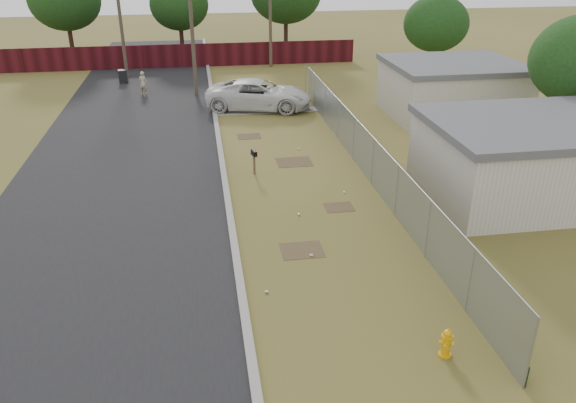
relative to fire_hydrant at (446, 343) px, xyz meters
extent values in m
plane|color=olive|center=(-1.77, 10.65, -0.38)|extent=(120.00, 120.00, 0.00)
cube|color=black|center=(-9.27, 18.65, -0.37)|extent=(9.00, 60.00, 0.02)
cube|color=gray|center=(-4.77, 18.65, -0.32)|extent=(0.25, 60.00, 0.12)
cube|color=gray|center=(-1.77, 22.15, -0.37)|extent=(6.20, 1.00, 0.03)
cylinder|color=gray|center=(1.33, -1.35, 0.62)|extent=(0.06, 0.06, 2.00)
cylinder|color=gray|center=(1.33, 1.65, 0.62)|extent=(0.06, 0.06, 2.00)
cylinder|color=gray|center=(1.33, 4.65, 0.62)|extent=(0.06, 0.06, 2.00)
cylinder|color=gray|center=(1.33, 7.65, 0.62)|extent=(0.06, 0.06, 2.00)
cylinder|color=gray|center=(1.33, 10.65, 0.62)|extent=(0.06, 0.06, 2.00)
cylinder|color=gray|center=(1.33, 13.65, 0.62)|extent=(0.06, 0.06, 2.00)
cylinder|color=gray|center=(1.33, 16.65, 0.62)|extent=(0.06, 0.06, 2.00)
cylinder|color=gray|center=(1.33, 19.65, 0.62)|extent=(0.06, 0.06, 2.00)
cylinder|color=gray|center=(1.33, 22.65, 0.62)|extent=(0.06, 0.06, 2.00)
cylinder|color=gray|center=(1.33, 25.65, 0.62)|extent=(0.06, 0.06, 2.00)
cylinder|color=gray|center=(1.33, 11.65, 1.62)|extent=(0.04, 26.00, 0.04)
cube|color=gray|center=(1.33, 11.65, 0.62)|extent=(0.01, 26.00, 2.00)
cube|color=black|center=(1.39, 11.65, -0.08)|extent=(0.03, 26.00, 0.60)
cube|color=#430E14|center=(-7.77, 35.65, 0.52)|extent=(30.00, 0.12, 1.80)
cylinder|color=brown|center=(-5.77, 26.65, 4.12)|extent=(0.24, 0.24, 9.00)
cylinder|color=brown|center=(-10.77, 32.65, 4.12)|extent=(0.24, 0.24, 9.00)
cylinder|color=brown|center=(0.23, 34.65, 4.12)|extent=(0.24, 0.24, 9.00)
cube|color=beige|center=(7.23, 8.65, 1.02)|extent=(8.00, 6.00, 2.80)
cube|color=#535459|center=(7.23, 8.65, 2.57)|extent=(8.32, 6.24, 0.30)
cube|color=beige|center=(8.73, 19.65, 1.02)|extent=(7.00, 6.00, 2.80)
cube|color=#535459|center=(8.73, 19.65, 2.57)|extent=(7.28, 6.24, 0.30)
cylinder|color=#382419|center=(-15.77, 39.65, 1.27)|extent=(0.36, 0.36, 3.30)
ellipsoid|color=black|center=(-15.77, 39.65, 4.49)|extent=(5.70, 5.70, 4.84)
cylinder|color=#382419|center=(-6.77, 40.65, 1.05)|extent=(0.36, 0.36, 2.86)
ellipsoid|color=black|center=(-6.77, 40.65, 3.84)|extent=(4.94, 4.94, 4.20)
cylinder|color=#382419|center=(2.23, 39.65, 1.38)|extent=(0.36, 0.36, 3.52)
cylinder|color=#382419|center=(11.23, 28.65, 0.94)|extent=(0.36, 0.36, 2.64)
ellipsoid|color=black|center=(11.23, 28.65, 3.52)|extent=(4.56, 4.56, 3.88)
cylinder|color=#382419|center=(12.23, 13.65, 1.05)|extent=(0.36, 0.36, 2.86)
cylinder|color=#DA9E0B|center=(0.00, 0.00, -0.35)|extent=(0.43, 0.43, 0.06)
cylinder|color=#DA9E0B|center=(0.00, 0.00, -0.06)|extent=(0.30, 0.30, 0.55)
cylinder|color=#DA9E0B|center=(0.00, 0.00, 0.21)|extent=(0.39, 0.39, 0.05)
sphere|color=#DA9E0B|center=(0.00, 0.00, 0.29)|extent=(0.29, 0.29, 0.22)
cylinder|color=#DA9E0B|center=(0.00, 0.00, 0.40)|extent=(0.05, 0.05, 0.06)
cylinder|color=#DA9E0B|center=(-0.12, 0.06, 0.00)|extent=(0.13, 0.13, 0.11)
cylinder|color=#DA9E0B|center=(0.13, -0.05, 0.00)|extent=(0.13, 0.13, 0.11)
cylinder|color=#DA9E0B|center=(-0.05, -0.12, 0.00)|extent=(0.17, 0.16, 0.13)
cube|color=brown|center=(-3.43, 12.52, 0.08)|extent=(0.10, 0.10, 0.91)
cube|color=black|center=(-3.43, 12.52, 0.56)|extent=(0.26, 0.46, 0.16)
cylinder|color=black|center=(-3.43, 12.52, 0.64)|extent=(0.26, 0.46, 0.16)
cube|color=#AD0C1D|center=(-3.38, 12.29, 0.56)|extent=(0.03, 0.04, 0.09)
imported|color=silver|center=(-2.06, 22.77, 0.49)|extent=(6.76, 4.32, 1.74)
imported|color=tan|center=(-9.18, 27.35, 0.39)|extent=(0.65, 0.54, 1.53)
cube|color=black|center=(-10.86, 30.93, 0.05)|extent=(0.55, 0.55, 0.86)
cube|color=black|center=(-10.86, 30.93, 0.50)|extent=(0.61, 0.61, 0.07)
cylinder|color=black|center=(-10.59, 30.67, -0.29)|extent=(0.05, 0.18, 0.18)
cylinder|color=silver|center=(-2.33, 5.24, -0.34)|extent=(0.12, 0.11, 0.07)
cylinder|color=#BBBCC1|center=(-2.22, 8.21, -0.34)|extent=(0.08, 0.11, 0.07)
cylinder|color=silver|center=(-0.03, 9.93, -0.34)|extent=(0.08, 0.11, 0.07)
cylinder|color=#BBBCC1|center=(-4.04, 3.39, -0.34)|extent=(0.11, 0.09, 0.07)
cylinder|color=silver|center=(-0.97, 15.28, -0.34)|extent=(0.11, 0.09, 0.07)
camera|label=1|loc=(-5.59, -10.22, 9.05)|focal=35.00mm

